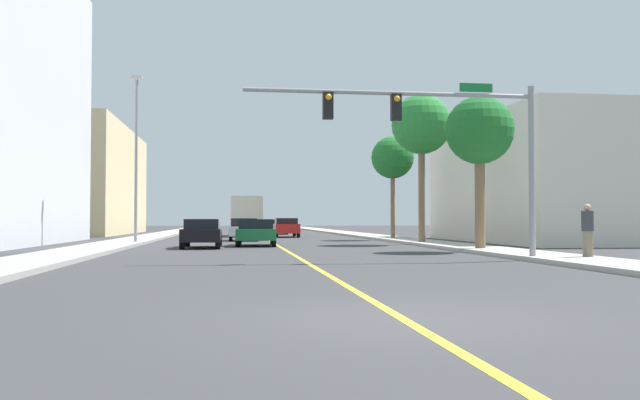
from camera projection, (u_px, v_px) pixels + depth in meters
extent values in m
plane|color=#38383A|center=(263.00, 237.00, 50.42)|extent=(192.00, 192.00, 0.00)
cube|color=#9E9B93|center=(154.00, 236.00, 49.34)|extent=(2.52, 168.00, 0.15)
cube|color=#B2ADA3|center=(368.00, 236.00, 51.50)|extent=(2.52, 168.00, 0.15)
cube|color=yellow|center=(263.00, 237.00, 50.42)|extent=(0.16, 144.00, 0.01)
cube|color=beige|center=(65.00, 181.00, 60.42)|extent=(11.76, 23.22, 9.82)
cube|color=silver|center=(579.00, 182.00, 39.89)|extent=(13.47, 17.30, 7.29)
cylinder|color=gray|center=(532.00, 171.00, 21.24)|extent=(0.20, 0.20, 5.54)
cylinder|color=gray|center=(391.00, 93.00, 20.70)|extent=(9.36, 0.14, 0.14)
cube|color=black|center=(396.00, 107.00, 20.70)|extent=(0.32, 0.24, 0.84)
sphere|color=orange|center=(397.00, 99.00, 20.57)|extent=(0.20, 0.20, 0.20)
cube|color=black|center=(328.00, 106.00, 20.42)|extent=(0.32, 0.24, 0.84)
sphere|color=orange|center=(329.00, 97.00, 20.29)|extent=(0.20, 0.20, 0.20)
cube|color=#147233|center=(476.00, 88.00, 21.07)|extent=(1.10, 0.04, 0.28)
cylinder|color=gray|center=(136.00, 161.00, 35.17)|extent=(0.16, 0.16, 8.74)
cube|color=beige|center=(137.00, 77.00, 35.30)|extent=(0.56, 0.28, 0.20)
cylinder|color=brown|center=(480.00, 189.00, 27.09)|extent=(0.42, 0.42, 4.91)
sphere|color=#1E6B28|center=(479.00, 130.00, 27.17)|extent=(2.84, 2.84, 2.84)
cone|color=#1E6B28|center=(500.00, 135.00, 27.16)|extent=(0.55, 1.14, 1.41)
cone|color=#1E6B28|center=(482.00, 137.00, 27.96)|extent=(1.56, 1.11, 1.39)
cone|color=#1E6B28|center=(459.00, 136.00, 27.56)|extent=(1.13, 1.41, 1.53)
cone|color=#1E6B28|center=(468.00, 133.00, 26.57)|extent=(1.07, 1.27, 1.34)
cone|color=#1E6B28|center=(490.00, 132.00, 26.34)|extent=(1.68, 0.67, 1.16)
cylinder|color=brown|center=(422.00, 183.00, 34.81)|extent=(0.36, 0.36, 6.28)
sphere|color=#287F33|center=(421.00, 124.00, 34.90)|extent=(3.19, 3.19, 3.19)
cone|color=#287F33|center=(438.00, 129.00, 35.08)|extent=(0.49, 1.22, 1.48)
cone|color=#287F33|center=(414.00, 130.00, 35.81)|extent=(1.36, 0.62, 1.41)
cone|color=#287F33|center=(405.00, 127.00, 34.67)|extent=(0.55, 1.37, 1.61)
cone|color=#287F33|center=(426.00, 125.00, 33.94)|extent=(1.59, 0.54, 1.32)
cylinder|color=brown|center=(393.00, 198.00, 42.55)|extent=(0.28, 0.28, 5.25)
sphere|color=#1E6B28|center=(393.00, 157.00, 42.63)|extent=(2.77, 2.77, 2.77)
cone|color=#1E6B28|center=(405.00, 161.00, 42.80)|extent=(0.51, 1.17, 1.37)
cone|color=#1E6B28|center=(391.00, 162.00, 43.46)|extent=(1.28, 0.60, 1.38)
cone|color=#1E6B28|center=(381.00, 161.00, 42.99)|extent=(0.99, 1.23, 1.26)
cone|color=#1E6B28|center=(384.00, 160.00, 42.07)|extent=(1.06, 1.33, 1.62)
cone|color=#1E6B28|center=(400.00, 159.00, 41.88)|extent=(1.44, 0.86, 1.31)
cube|color=#1E389E|center=(277.00, 228.00, 59.90)|extent=(2.05, 4.52, 0.56)
cube|color=black|center=(277.00, 222.00, 59.95)|extent=(1.74, 2.06, 0.47)
cylinder|color=black|center=(267.00, 230.00, 61.47)|extent=(0.24, 0.65, 0.64)
cylinder|color=black|center=(285.00, 230.00, 61.65)|extent=(0.24, 0.65, 0.64)
cylinder|color=black|center=(268.00, 231.00, 58.13)|extent=(0.24, 0.65, 0.64)
cylinder|color=black|center=(287.00, 231.00, 58.30)|extent=(0.24, 0.65, 0.64)
cube|color=red|center=(286.00, 228.00, 49.88)|extent=(1.83, 4.49, 0.69)
cube|color=black|center=(286.00, 221.00, 49.59)|extent=(1.60, 2.13, 0.44)
cylinder|color=black|center=(274.00, 232.00, 51.45)|extent=(0.22, 0.64, 0.64)
cylinder|color=black|center=(294.00, 232.00, 51.65)|extent=(0.22, 0.64, 0.64)
cylinder|color=black|center=(277.00, 233.00, 48.09)|extent=(0.22, 0.64, 0.64)
cylinder|color=black|center=(298.00, 233.00, 48.30)|extent=(0.22, 0.64, 0.64)
cube|color=black|center=(202.00, 235.00, 30.79)|extent=(1.79, 4.34, 0.58)
cube|color=black|center=(202.00, 224.00, 30.73)|extent=(1.57, 2.04, 0.45)
cylinder|color=black|center=(188.00, 240.00, 32.28)|extent=(0.22, 0.64, 0.64)
cylinder|color=black|center=(220.00, 240.00, 32.48)|extent=(0.22, 0.64, 0.64)
cylinder|color=black|center=(182.00, 242.00, 29.08)|extent=(0.22, 0.64, 0.64)
cylinder|color=black|center=(218.00, 242.00, 29.28)|extent=(0.22, 0.64, 0.64)
cube|color=#BCBCC1|center=(244.00, 231.00, 41.25)|extent=(1.82, 3.87, 0.59)
cube|color=black|center=(244.00, 222.00, 40.97)|extent=(1.60, 1.78, 0.50)
cylinder|color=black|center=(231.00, 235.00, 42.51)|extent=(0.22, 0.64, 0.64)
cylinder|color=black|center=(256.00, 235.00, 42.72)|extent=(0.22, 0.64, 0.64)
cylinder|color=black|center=(231.00, 236.00, 39.76)|extent=(0.22, 0.64, 0.64)
cylinder|color=black|center=(257.00, 236.00, 39.98)|extent=(0.22, 0.64, 0.64)
cube|color=#196638|center=(256.00, 234.00, 33.15)|extent=(2.08, 4.27, 0.55)
cube|color=black|center=(256.00, 224.00, 33.17)|extent=(1.77, 2.02, 0.48)
cylinder|color=black|center=(240.00, 239.00, 34.61)|extent=(0.24, 0.65, 0.64)
cylinder|color=black|center=(272.00, 239.00, 34.77)|extent=(0.24, 0.65, 0.64)
cylinder|color=black|center=(238.00, 241.00, 31.51)|extent=(0.24, 0.65, 0.64)
cylinder|color=black|center=(274.00, 240.00, 31.68)|extent=(0.24, 0.65, 0.64)
cube|color=red|center=(245.00, 221.00, 55.77)|extent=(2.42, 2.25, 1.60)
cube|color=beige|center=(246.00, 214.00, 51.85)|extent=(2.45, 5.74, 2.67)
cylinder|color=black|center=(232.00, 230.00, 55.59)|extent=(0.29, 0.90, 0.90)
cylinder|color=black|center=(257.00, 230.00, 55.89)|extent=(0.29, 0.90, 0.90)
cylinder|color=black|center=(233.00, 231.00, 50.25)|extent=(0.29, 0.90, 0.90)
cylinder|color=black|center=(260.00, 231.00, 50.54)|extent=(0.29, 0.90, 0.90)
cylinder|color=#726651|center=(588.00, 244.00, 20.71)|extent=(0.32, 0.32, 0.81)
cylinder|color=#333338|center=(588.00, 221.00, 20.73)|extent=(0.38, 0.38, 0.64)
sphere|color=tan|center=(587.00, 207.00, 20.74)|extent=(0.22, 0.22, 0.22)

